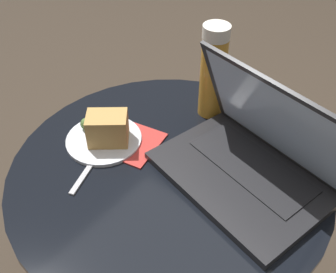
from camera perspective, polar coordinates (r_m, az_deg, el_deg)
name	(u,v)px	position (r m, az deg, el deg)	size (l,w,h in m)	color
table	(169,207)	(1.00, 0.17, -10.23)	(0.72, 0.72, 0.58)	#515156
napkin	(120,139)	(0.96, -6.93, -0.32)	(0.21, 0.17, 0.00)	#B7332D
laptop	(251,158)	(0.86, 11.92, -3.02)	(0.41, 0.32, 0.25)	#232326
beer_glass	(213,72)	(0.98, 6.55, 9.30)	(0.07, 0.07, 0.24)	gold
snack_plate	(106,132)	(0.95, -9.03, 0.70)	(0.18, 0.18, 0.08)	silver
fork	(96,158)	(0.92, -10.46, -3.10)	(0.09, 0.19, 0.00)	#B2B2B7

